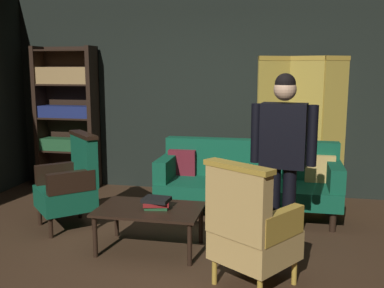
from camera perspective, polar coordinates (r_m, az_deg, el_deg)
name	(u,v)px	position (r m, az deg, el deg)	size (l,w,h in m)	color
ground_plane	(174,260)	(4.25, -2.28, -14.57)	(10.00, 10.00, 0.00)	#3D2819
back_wall	(216,93)	(6.29, 3.10, 6.55)	(7.20, 0.10, 2.80)	black
folding_screen	(305,126)	(6.11, 14.20, 2.26)	(1.25, 0.34, 1.90)	#B29338
bookshelf	(67,113)	(6.74, -15.69, 3.79)	(0.90, 0.32, 2.05)	black
velvet_couch	(248,178)	(5.38, 7.20, -4.30)	(2.12, 0.78, 0.88)	black
coffee_table	(150,213)	(4.35, -5.42, -8.74)	(1.00, 0.64, 0.42)	black
armchair_gilt_accent	(250,229)	(3.62, 7.46, -10.72)	(0.80, 0.80, 1.04)	#B78E33
armchair_wing_left	(71,184)	(5.10, -15.26, -4.90)	(0.82, 0.82, 1.04)	black
standing_figure	(283,149)	(4.08, 11.56, -0.66)	(0.59, 0.26, 1.70)	black
book_green_cloth	(157,207)	(4.31, -4.56, -8.02)	(0.22, 0.16, 0.03)	#1E4C28
book_red_leather	(157,203)	(4.30, -4.56, -7.58)	(0.24, 0.17, 0.04)	maroon
book_black_cloth	(156,200)	(4.29, -4.57, -7.10)	(0.25, 0.19, 0.04)	black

